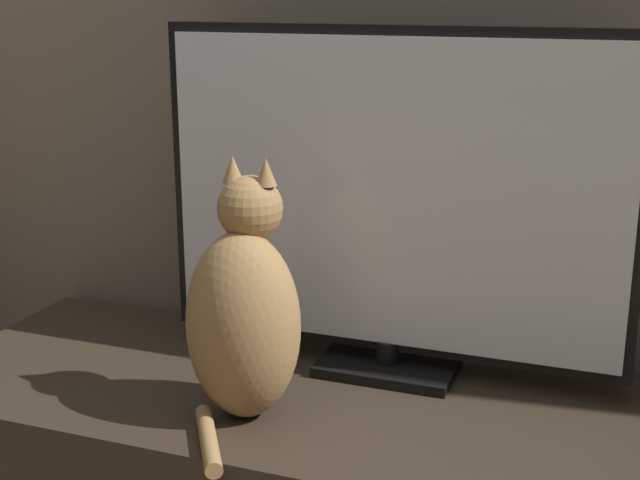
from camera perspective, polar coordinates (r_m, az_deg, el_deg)
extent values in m
cube|color=black|center=(1.73, 4.33, -8.10)|extent=(0.26, 0.16, 0.02)
cylinder|color=black|center=(1.71, 4.35, -7.13)|extent=(0.04, 0.04, 0.04)
cube|color=black|center=(1.63, 4.66, 2.90)|extent=(0.88, 0.02, 0.60)
cube|color=white|center=(1.61, 4.52, 2.80)|extent=(0.85, 0.01, 0.57)
ellipsoid|color=#997547|center=(1.51, -4.94, -5.46)|extent=(0.20, 0.19, 0.33)
ellipsoid|color=black|center=(1.57, -3.84, -5.23)|extent=(0.11, 0.06, 0.18)
sphere|color=#997547|center=(1.48, -4.50, 2.03)|extent=(0.11, 0.11, 0.11)
cone|color=#997547|center=(1.48, -5.61, 4.54)|extent=(0.04, 0.04, 0.04)
cone|color=#997547|center=(1.45, -3.48, 4.37)|extent=(0.04, 0.04, 0.04)
cylinder|color=#997547|center=(1.47, -7.15, -12.57)|extent=(0.13, 0.18, 0.03)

